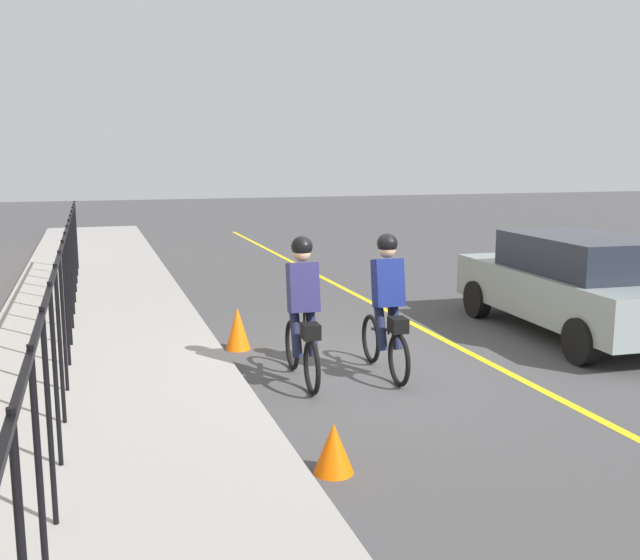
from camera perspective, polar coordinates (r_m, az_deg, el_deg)
ground_plane at (r=9.41m, az=4.55°, el=-7.29°), size 80.00×80.00×0.00m
lane_line_centre at (r=10.11m, az=13.03°, el=-6.30°), size 36.00×0.12×0.01m
sidewalk at (r=8.73m, az=-16.80°, el=-8.54°), size 40.00×3.20×0.15m
iron_fence at (r=9.44m, az=-19.70°, el=-0.07°), size 16.77×0.04×1.60m
cyclist_lead at (r=9.04m, az=5.37°, el=-2.05°), size 1.71×0.38×1.83m
cyclist_follow at (r=8.70m, az=-1.39°, el=-2.48°), size 1.71×0.38×1.83m
patrol_sedan at (r=11.76m, az=19.67°, el=-0.25°), size 4.48×2.10×1.58m
traffic_cone_near at (r=10.43m, az=-6.59°, el=-3.86°), size 0.36×0.36×0.62m
traffic_cone_far at (r=6.46m, az=1.09°, el=-13.26°), size 0.36×0.36×0.46m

